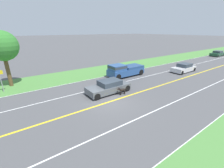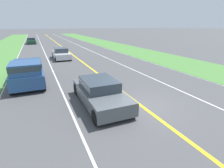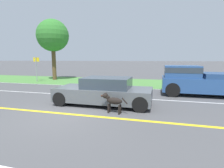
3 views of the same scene
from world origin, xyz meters
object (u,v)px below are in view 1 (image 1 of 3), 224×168
object	(u,v)px
car_trailing_near	(184,68)
street_sign	(0,79)
ego_car	(109,87)
dog	(122,90)
pickup_truck	(125,70)
car_trailing_mid	(217,54)
roadside_tree_right_near	(2,46)

from	to	relation	value
car_trailing_near	street_sign	bearing A→B (deg)	74.30
ego_car	dog	world-z (taller)	ego_car
pickup_truck	car_trailing_mid	bearing A→B (deg)	-90.19
dog	street_sign	world-z (taller)	street_sign
pickup_truck	car_trailing_mid	xyz separation A→B (m)	(-0.10, -30.62, -0.31)
car_trailing_near	roadside_tree_right_near	xyz separation A→B (m)	(8.31, 22.47, 3.94)
ego_car	dog	distance (m)	1.47
car_trailing_near	dog	bearing A→B (deg)	95.32
dog	car_trailing_near	world-z (taller)	car_trailing_near
ego_car	street_sign	bearing A→B (deg)	53.96
ego_car	car_trailing_mid	world-z (taller)	ego_car
pickup_truck	car_trailing_mid	distance (m)	30.62
ego_car	street_sign	world-z (taller)	street_sign
pickup_truck	car_trailing_near	world-z (taller)	pickup_truck
car_trailing_mid	car_trailing_near	bearing A→B (deg)	99.14
street_sign	car_trailing_mid	bearing A→B (deg)	-93.93
dog	pickup_truck	distance (m)	6.57
roadside_tree_right_near	street_sign	distance (m)	3.61
pickup_truck	roadside_tree_right_near	world-z (taller)	roadside_tree_right_near
dog	car_trailing_near	xyz separation A→B (m)	(1.26, -13.54, 0.09)
ego_car	pickup_truck	xyz separation A→B (m)	(3.56, -5.17, 0.29)
pickup_truck	street_sign	distance (m)	14.48
car_trailing_mid	roadside_tree_right_near	distance (m)	44.42
ego_car	street_sign	size ratio (longest dim) A/B	1.92
car_trailing_near	street_sign	size ratio (longest dim) A/B	1.80
ego_car	pickup_truck	world-z (taller)	pickup_truck
pickup_truck	street_sign	bearing A→B (deg)	78.14
car_trailing_near	car_trailing_mid	world-z (taller)	car_trailing_near
ego_car	roadside_tree_right_near	world-z (taller)	roadside_tree_right_near
dog	pickup_truck	bearing A→B (deg)	-33.22
car_trailing_near	roadside_tree_right_near	distance (m)	24.28
dog	street_sign	xyz separation A→B (m)	(7.80, 9.72, 1.00)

